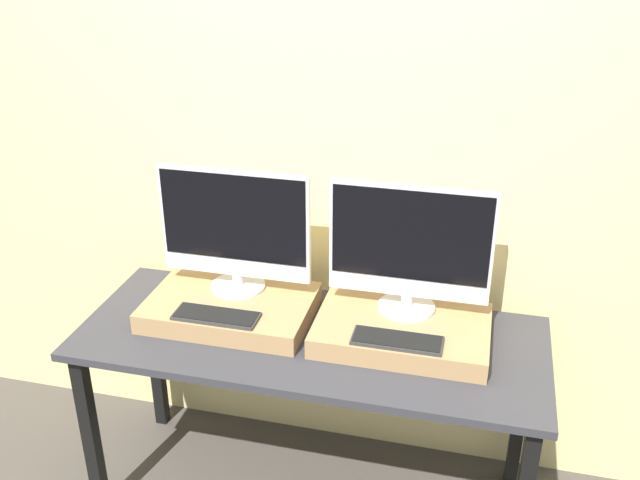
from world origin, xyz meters
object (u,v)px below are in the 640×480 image
at_px(monitor_right, 410,248).
at_px(keyboard_right, 397,340).
at_px(monitor_left, 235,229).
at_px(keyboard_left, 216,316).

bearing_deg(monitor_right, keyboard_right, -90.00).
bearing_deg(monitor_left, monitor_right, 0.00).
relative_size(keyboard_left, keyboard_right, 1.00).
height_order(monitor_left, keyboard_right, monitor_left).
relative_size(monitor_left, keyboard_left, 1.87).
relative_size(monitor_right, keyboard_right, 1.87).
relative_size(monitor_left, monitor_right, 1.00).
relative_size(keyboard_left, monitor_right, 0.53).
bearing_deg(keyboard_right, monitor_right, 90.00).
xyz_separation_m(keyboard_left, monitor_right, (0.65, 0.23, 0.24)).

